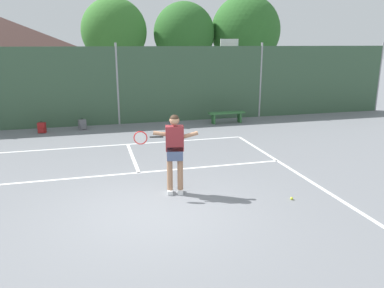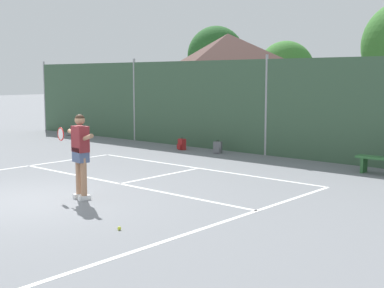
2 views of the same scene
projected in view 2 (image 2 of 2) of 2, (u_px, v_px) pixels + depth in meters
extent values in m
plane|color=slate|center=(32.00, 201.00, 11.48)|extent=(120.00, 120.00, 0.00)
cube|color=white|center=(199.00, 168.00, 15.58)|extent=(8.20, 0.10, 0.01)
cube|color=white|center=(171.00, 239.00, 8.80)|extent=(0.10, 11.00, 0.01)
cube|color=white|center=(120.00, 184.00, 13.33)|extent=(8.20, 0.10, 0.01)
cube|color=white|center=(162.00, 175.00, 14.43)|extent=(0.10, 2.97, 0.01)
cube|color=#38563D|center=(266.00, 108.00, 18.00)|extent=(26.00, 0.05, 3.23)
cylinder|color=#99999E|center=(45.00, 96.00, 26.48)|extent=(0.09, 0.09, 3.38)
cylinder|color=#99999E|center=(134.00, 100.00, 22.23)|extent=(0.09, 0.09, 3.38)
cylinder|color=#99999E|center=(266.00, 105.00, 17.99)|extent=(0.09, 0.09, 3.38)
cube|color=silver|center=(227.00, 105.00, 24.81)|extent=(6.26, 4.45, 2.69)
pyramid|color=#513833|center=(228.00, 55.00, 24.52)|extent=(6.76, 4.81, 1.91)
cylinder|color=brown|center=(216.00, 100.00, 33.45)|extent=(0.36, 0.36, 2.35)
ellipsoid|color=#235623|center=(216.00, 56.00, 33.11)|extent=(3.67, 3.30, 3.67)
cylinder|color=brown|center=(285.00, 109.00, 30.23)|extent=(0.36, 0.36, 1.63)
ellipsoid|color=#38752D|center=(286.00, 70.00, 29.95)|extent=(3.24, 2.91, 3.24)
cube|color=silver|center=(84.00, 198.00, 11.58)|extent=(0.16, 0.28, 0.10)
cube|color=silver|center=(79.00, 196.00, 11.76)|extent=(0.16, 0.28, 0.10)
cylinder|color=#A37556|center=(84.00, 177.00, 11.52)|extent=(0.13, 0.13, 0.82)
cylinder|color=#A37556|center=(79.00, 175.00, 11.70)|extent=(0.13, 0.13, 0.82)
cube|color=#47567A|center=(81.00, 155.00, 11.55)|extent=(0.40, 0.30, 0.32)
cube|color=maroon|center=(80.00, 139.00, 11.51)|extent=(0.44, 0.31, 0.56)
sphere|color=#A37556|center=(80.00, 120.00, 11.46)|extent=(0.22, 0.22, 0.22)
sphere|color=black|center=(80.00, 119.00, 11.45)|extent=(0.21, 0.21, 0.21)
cylinder|color=#A37556|center=(75.00, 134.00, 11.64)|extent=(0.56, 0.19, 0.17)
cylinder|color=#A37556|center=(86.00, 138.00, 11.29)|extent=(0.51, 0.18, 0.22)
cylinder|color=black|center=(70.00, 135.00, 11.78)|extent=(0.30, 0.09, 0.04)
torus|color=red|center=(61.00, 134.00, 12.02)|extent=(0.30, 0.08, 0.30)
cylinder|color=silver|center=(61.00, 134.00, 12.02)|extent=(0.26, 0.05, 0.26)
sphere|color=#CCE033|center=(119.00, 228.00, 9.31)|extent=(0.07, 0.07, 0.07)
cube|color=maroon|center=(182.00, 144.00, 19.48)|extent=(0.31, 0.24, 0.40)
cube|color=maroon|center=(179.00, 147.00, 19.42)|extent=(0.23, 0.11, 0.18)
torus|color=black|center=(182.00, 138.00, 19.45)|extent=(0.09, 0.04, 0.09)
cube|color=slate|center=(218.00, 147.00, 18.65)|extent=(0.33, 0.27, 0.40)
cube|color=slate|center=(217.00, 150.00, 18.54)|extent=(0.23, 0.13, 0.18)
torus|color=black|center=(218.00, 141.00, 18.62)|extent=(0.09, 0.05, 0.09)
cube|color=#336B38|center=(364.00, 165.00, 14.86)|extent=(0.08, 0.32, 0.45)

